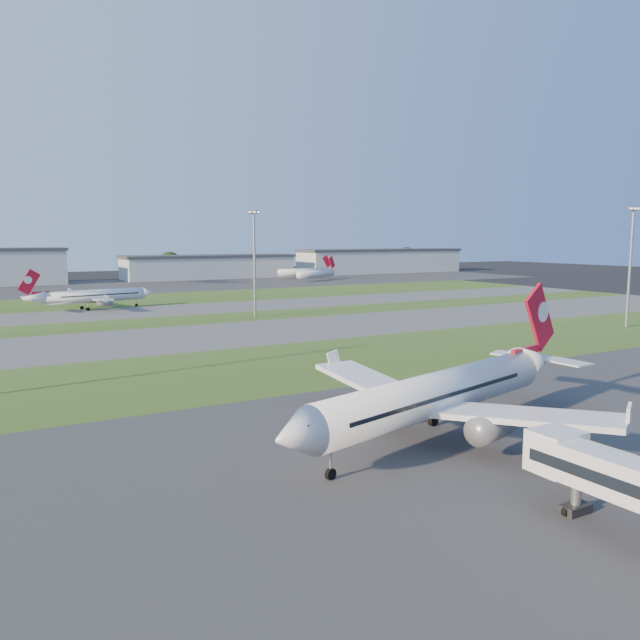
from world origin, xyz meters
TOP-DOWN VIEW (x-y plane):
  - ground at (0.00, 0.00)m, footprint 700.00×700.00m
  - apron_near at (0.00, 0.00)m, footprint 300.00×70.00m
  - grass_strip_a at (0.00, 52.00)m, footprint 300.00×34.00m
  - taxiway_a at (0.00, 85.00)m, footprint 300.00×32.00m
  - grass_strip_b at (0.00, 110.00)m, footprint 300.00×18.00m
  - taxiway_b at (0.00, 132.00)m, footprint 300.00×26.00m
  - grass_strip_c at (0.00, 165.00)m, footprint 300.00×40.00m
  - apron_far at (0.00, 225.00)m, footprint 400.00×80.00m
  - airliner_parked at (-7.42, 12.97)m, footprint 39.40×33.06m
  - airliner_taxiing at (-16.37, 144.07)m, footprint 32.56×27.38m
  - mini_jet_near at (91.20, 214.47)m, footprint 26.48×14.24m
  - mini_jet_far at (93.52, 230.86)m, footprint 28.59×3.22m
  - light_mast_centre at (15.00, 108.00)m, footprint 3.20×0.70m
  - light_mast_east at (78.00, 52.00)m, footprint 3.20×0.70m
  - hangar_east at (55.00, 255.00)m, footprint 81.60×23.00m
  - hangar_far_east at (155.00, 255.00)m, footprint 96.90×23.00m
  - tree_mid_west at (-20.00, 266.00)m, footprint 9.90×9.90m
  - tree_mid_east at (40.00, 269.00)m, footprint 11.55×11.55m
  - tree_east at (115.00, 267.00)m, footprint 10.45×10.45m
  - tree_far_east at (185.00, 271.00)m, footprint 12.65×12.65m

SIDE VIEW (x-z plane):
  - ground at x=0.00m, z-range 0.00..0.00m
  - apron_near at x=0.00m, z-range 0.00..0.01m
  - grass_strip_a at x=0.00m, z-range 0.00..0.01m
  - taxiway_a at x=0.00m, z-range 0.00..0.01m
  - grass_strip_b at x=0.00m, z-range 0.00..0.01m
  - taxiway_b at x=0.00m, z-range 0.00..0.01m
  - grass_strip_c at x=0.00m, z-range 0.00..0.01m
  - apron_far at x=0.00m, z-range 0.00..0.01m
  - mini_jet_near at x=91.20m, z-range -1.46..8.02m
  - mini_jet_far at x=93.52m, z-range -1.46..8.02m
  - airliner_taxiing at x=-16.37m, z-range -1.53..8.72m
  - airliner_parked at x=-7.42m, z-range -1.87..10.68m
  - hangar_east at x=55.00m, z-range 0.04..11.24m
  - tree_mid_west at x=-20.00m, z-range 0.44..11.24m
  - tree_east at x=115.00m, z-range 0.46..11.86m
  - hangar_far_east at x=155.00m, z-range 0.04..13.24m
  - tree_mid_east at x=40.00m, z-range 0.51..13.11m
  - tree_far_east at x=185.00m, z-range 0.56..14.36m
  - light_mast_centre at x=15.00m, z-range 1.91..27.71m
  - light_mast_east at x=78.00m, z-range 1.91..27.71m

